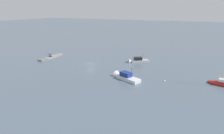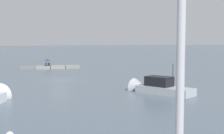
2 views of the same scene
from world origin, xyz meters
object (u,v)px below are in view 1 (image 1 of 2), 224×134
(motorboat_white_mid, at_px, (124,77))
(mooring_buoy_mid, at_px, (164,81))
(person_seated_blue_right, at_px, (50,56))
(umbrella_open_navy, at_px, (50,54))
(person_seated_dark_left, at_px, (51,56))
(motorboat_grey_far, at_px, (137,61))

(motorboat_white_mid, xyz_separation_m, mooring_buoy_mid, (-2.64, 9.94, -0.39))
(motorboat_white_mid, bearing_deg, mooring_buoy_mid, -53.80)
(person_seated_blue_right, bearing_deg, umbrella_open_navy, -148.74)
(person_seated_dark_left, xyz_separation_m, motorboat_grey_far, (-8.81, 30.86, -0.42))
(motorboat_white_mid, bearing_deg, umbrella_open_navy, 98.47)
(motorboat_white_mid, relative_size, motorboat_grey_far, 1.17)
(person_seated_dark_left, relative_size, person_seated_blue_right, 1.00)
(person_seated_dark_left, xyz_separation_m, person_seated_blue_right, (0.56, 0.02, 0.00))
(person_seated_blue_right, relative_size, umbrella_open_navy, 0.51)
(person_seated_blue_right, bearing_deg, motorboat_grey_far, 104.32)
(umbrella_open_navy, distance_m, motorboat_white_mid, 34.14)
(umbrella_open_navy, bearing_deg, person_seated_dark_left, 149.85)
(motorboat_grey_far, bearing_deg, person_seated_blue_right, 73.78)
(person_seated_dark_left, distance_m, motorboat_white_mid, 34.02)
(person_seated_dark_left, distance_m, mooring_buoy_mid, 43.36)
(umbrella_open_navy, bearing_deg, motorboat_white_mid, 77.15)
(person_seated_blue_right, relative_size, mooring_buoy_mid, 1.51)
(person_seated_dark_left, relative_size, mooring_buoy_mid, 1.51)
(umbrella_open_navy, relative_size, mooring_buoy_mid, 2.96)
(person_seated_blue_right, distance_m, motorboat_white_mid, 33.88)
(person_seated_blue_right, distance_m, umbrella_open_navy, 0.93)
(person_seated_dark_left, height_order, person_seated_blue_right, same)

